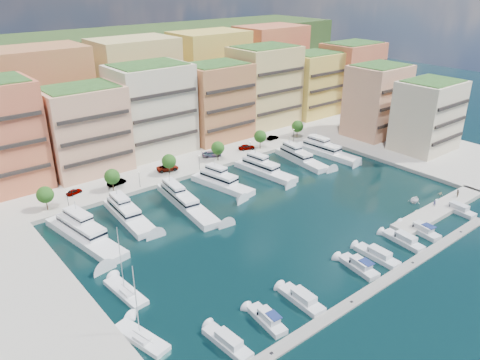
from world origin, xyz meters
The scene contains 57 objects.
ground centered at (0.00, 0.00, 0.00)m, with size 400.00×400.00×0.00m, color black.
north_quay centered at (0.00, 62.00, 0.00)m, with size 220.00×64.00×2.00m, color #9E998E.
east_quay centered at (62.00, -8.00, 0.00)m, with size 34.00×76.00×2.00m, color #9E998E.
hillside centered at (0.00, 110.00, 0.00)m, with size 240.00×40.00×58.00m, color #223816.
south_pontoon centered at (-3.00, -30.00, 0.00)m, with size 72.00×2.20×0.35m, color gray.
finger_pier centered at (30.00, -22.00, 0.00)m, with size 32.00×5.00×2.00m, color #9E998E.
apartment_2 centered at (-23.00, 49.99, 12.31)m, with size 20.00×15.50×22.80m.
apartment_3 centered at (-2.00, 51.99, 13.81)m, with size 22.00×16.50×25.80m.
apartment_4 centered at (20.00, 49.99, 12.81)m, with size 20.00×15.50×23.80m.
apartment_5 centered at (42.00, 51.99, 14.31)m, with size 22.00×16.50×26.80m.
apartment_6 centered at (64.00, 49.99, 12.31)m, with size 20.00×15.50×22.80m.
apartment_7 centered at (84.00, 47.99, 13.31)m, with size 22.00×16.50×24.80m.
apartment_east_a centered at (62.00, 19.99, 12.31)m, with size 18.00×14.50×22.80m.
apartment_east_b centered at (62.00, 1.99, 11.31)m, with size 18.00×14.50×20.80m.
backblock_1 centered at (-25.00, 74.00, 16.00)m, with size 26.00×18.00×30.00m, color #B56444.
backblock_2 centered at (5.00, 74.00, 16.00)m, with size 26.00×18.00×30.00m, color tan.
backblock_3 centered at (35.00, 74.00, 16.00)m, with size 26.00×18.00×30.00m, color #DABB4F.
backblock_4 centered at (65.00, 74.00, 16.00)m, with size 26.00×18.00×30.00m, color #D57547.
tree_0 centered at (-40.00, 33.50, 4.74)m, with size 3.80×3.80×5.65m.
tree_1 centered at (-24.00, 33.50, 4.74)m, with size 3.80×3.80×5.65m.
tree_2 centered at (-8.00, 33.50, 4.74)m, with size 3.80×3.80×5.65m.
tree_3 centered at (8.00, 33.50, 4.74)m, with size 3.80×3.80×5.65m.
tree_4 centered at (24.00, 33.50, 4.74)m, with size 3.80×3.80×5.65m.
tree_5 centered at (40.00, 33.50, 4.74)m, with size 3.80×3.80×5.65m.
lamppost_0 centered at (-36.00, 31.20, 3.83)m, with size 0.30×0.30×4.20m.
lamppost_1 centered at (-18.00, 31.20, 3.83)m, with size 0.30×0.30×4.20m.
lamppost_2 centered at (0.00, 31.20, 3.83)m, with size 0.30×0.30×4.20m.
lamppost_3 centered at (18.00, 31.20, 3.83)m, with size 0.30×0.30×4.20m.
lamppost_4 centered at (36.00, 31.20, 3.83)m, with size 0.30×0.30×4.20m.
yacht_0 centered at (-38.14, 17.97, 1.21)m, with size 8.26×24.53×7.30m.
yacht_1 centered at (-27.09, 20.06, 1.09)m, with size 5.79×19.66×7.30m.
yacht_2 centered at (-13.85, 17.53, 1.21)m, with size 7.28×25.38×7.30m.
yacht_3 centered at (-0.89, 20.60, 1.21)m, with size 7.56×18.80×7.30m.
yacht_4 centered at (13.19, 20.01, 1.09)m, with size 6.31×19.87×7.30m.
yacht_5 centered at (27.29, 20.10, 1.21)m, with size 6.42×19.79×7.30m.
yacht_6 centered at (37.34, 19.27, 1.21)m, with size 6.06×21.51×7.30m.
cruiser_0 centered at (-33.74, -24.60, 0.55)m, with size 2.97×9.07×2.55m.
cruiser_1 centered at (-25.92, -24.60, 0.57)m, with size 3.19×8.04×2.66m.
cruiser_2 centered at (-18.16, -24.60, 0.55)m, with size 3.11×8.91×2.55m.
cruiser_4 centered at (-3.12, -24.61, 0.57)m, with size 3.70×8.56×2.66m.
cruiser_5 centered at (2.54, -24.60, 0.55)m, with size 2.77×9.24×2.55m.
cruiser_6 centered at (11.30, -24.60, 0.55)m, with size 3.32×9.09×2.55m.
cruiser_7 centered at (17.74, -24.61, 0.57)m, with size 3.53×8.65×2.66m.
cruiser_9 centered at (32.60, -24.59, 0.55)m, with size 3.04×8.67×2.55m.
sailboat_1 centered at (-39.74, -4.18, 0.31)m, with size 3.60×10.36×13.20m.
sailboat_0 centered at (-42.97, -15.57, 0.31)m, with size 5.01×10.27×13.20m.
tender_1 centered at (25.47, -19.00, 0.36)m, with size 1.18×1.37×0.72m, color beige.
tender_2 centered at (30.06, -15.53, 0.39)m, with size 2.67×3.74×0.78m, color white.
tender_3 centered at (38.03, -17.57, 0.38)m, with size 1.25×1.45×0.77m, color beige.
car_0 centered at (-32.25, 37.67, 1.66)m, with size 1.57×3.90×1.33m, color gray.
car_1 centered at (-21.90, 36.16, 1.79)m, with size 1.68×4.80×1.58m, color gray.
car_2 centered at (-7.06, 36.09, 1.81)m, with size 2.70×5.86×1.63m, color gray.
car_3 centered at (8.30, 37.06, 1.84)m, with size 2.35×5.78×1.68m, color gray.
car_4 centered at (19.99, 35.13, 1.84)m, with size 1.98×4.93×1.68m, color gray.
car_5 centered at (32.36, 36.89, 1.69)m, with size 1.45×4.16×1.37m, color gray.
person_0 centered at (29.15, -20.82, 1.80)m, with size 0.58×0.38×1.60m, color #292952.
person_1 centered at (37.84, -21.67, 1.93)m, with size 0.91×0.71×1.87m, color brown.
Camera 1 is at (-65.65, -66.55, 50.04)m, focal length 35.00 mm.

